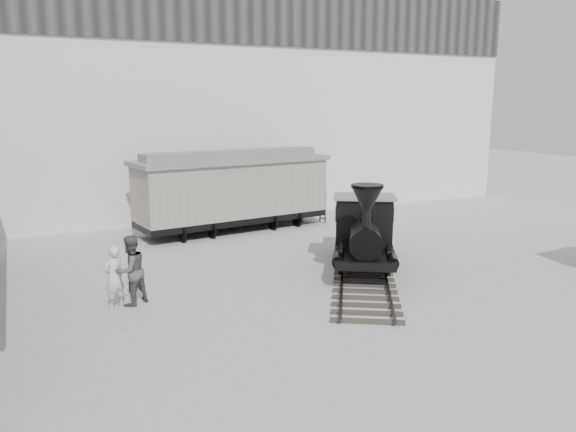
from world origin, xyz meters
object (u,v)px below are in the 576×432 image
locomotive (364,236)px  visitor_b (131,270)px  boxcar (233,189)px  visitor_a (114,277)px

locomotive → visitor_b: 7.46m
locomotive → visitor_b: (-7.45, -0.13, -0.15)m
boxcar → visitor_b: boxcar is taller
locomotive → visitor_b: locomotive is taller
visitor_a → boxcar: bearing=-156.6°
locomotive → boxcar: bearing=135.5°
boxcar → visitor_a: bearing=-136.3°
locomotive → visitor_a: locomotive is taller
locomotive → visitor_b: size_ratio=4.30×
locomotive → visitor_a: (-7.90, -0.21, -0.26)m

